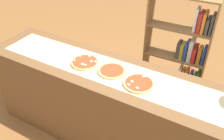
% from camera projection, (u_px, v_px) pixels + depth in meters
% --- Properties ---
extents(ground_plane, '(12.00, 12.00, 0.00)m').
position_uv_depth(ground_plane, '(112.00, 139.00, 2.79)').
color(ground_plane, brown).
extents(counter, '(2.67, 0.63, 0.95)m').
position_uv_depth(counter, '(112.00, 109.00, 2.51)').
color(counter, brown).
rests_on(counter, ground_plane).
extents(parchment_paper, '(2.39, 0.40, 0.00)m').
position_uv_depth(parchment_paper, '(112.00, 72.00, 2.24)').
color(parchment_paper, beige).
rests_on(parchment_paper, counter).
extents(pizza_mushroom_0, '(0.27, 0.27, 0.03)m').
position_uv_depth(pizza_mushroom_0, '(85.00, 62.00, 2.34)').
color(pizza_mushroom_0, '#DBB26B').
rests_on(pizza_mushroom_0, parchment_paper).
extents(pizza_plain_1, '(0.26, 0.26, 0.02)m').
position_uv_depth(pizza_plain_1, '(112.00, 71.00, 2.23)').
color(pizza_plain_1, tan).
rests_on(pizza_plain_1, parchment_paper).
extents(pizza_mushroom_2, '(0.27, 0.27, 0.03)m').
position_uv_depth(pizza_mushroom_2, '(139.00, 83.00, 2.08)').
color(pizza_mushroom_2, '#DBB26B').
rests_on(pizza_mushroom_2, parchment_paper).
extents(bookshelf, '(0.72, 0.25, 1.46)m').
position_uv_depth(bookshelf, '(182.00, 62.00, 2.85)').
color(bookshelf, brown).
rests_on(bookshelf, ground_plane).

